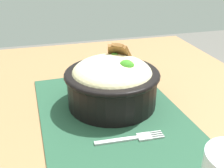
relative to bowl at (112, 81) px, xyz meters
The scene contains 4 objects.
table 0.15m from the bowl, ahead, with size 1.11×0.85×0.74m.
placemat 0.08m from the bowl, ahead, with size 0.46×0.30×0.00m, color #1E422D.
bowl is the anchor object (origin of this frame).
fork 0.15m from the bowl, ahead, with size 0.02×0.13×0.00m.
Camera 1 is at (0.46, -0.13, 1.06)m, focal length 43.79 mm.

